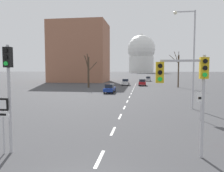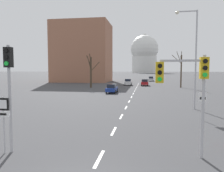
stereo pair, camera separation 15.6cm
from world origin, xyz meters
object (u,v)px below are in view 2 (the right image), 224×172
traffic_signal_near_left (9,78)px  sedan_far_left (128,82)px  traffic_signal_near_right (188,80)px  street_lamp_right (193,50)px  route_sign_post (3,115)px  sedan_near_left (151,79)px  speed_limit_sign (203,101)px  sedan_mid_centre (112,88)px  sedan_near_right (145,82)px

traffic_signal_near_left → sedan_far_left: bearing=87.5°
traffic_signal_near_right → street_lamp_right: (2.74, 12.83, 2.39)m
route_sign_post → sedan_far_left: route_sign_post is taller
street_lamp_right → route_sign_post: bearing=-129.6°
traffic_signal_near_left → route_sign_post: size_ratio=1.89×
sedan_near_left → sedan_far_left: sedan_far_left is taller
traffic_signal_near_right → street_lamp_right: size_ratio=0.47×
traffic_signal_near_right → street_lamp_right: 13.34m
speed_limit_sign → sedan_mid_centre: (-10.26, 19.32, -0.77)m
traffic_signal_near_right → sedan_near_right: 45.17m
traffic_signal_near_left → sedan_near_left: 67.47m
sedan_near_right → sedan_far_left: bearing=174.2°
sedan_near_left → route_sign_post: bearing=-97.2°
traffic_signal_near_right → street_lamp_right: bearing=77.9°
speed_limit_sign → sedan_mid_centre: speed_limit_sign is taller
street_lamp_right → sedan_near_right: (-4.86, 32.20, -5.12)m
traffic_signal_near_left → sedan_near_right: bearing=82.3°
traffic_signal_near_left → speed_limit_sign: traffic_signal_near_left is taller
route_sign_post → sedan_far_left: 46.38m
street_lamp_right → sedan_far_left: bearing=105.5°
route_sign_post → sedan_near_left: bearing=82.8°
route_sign_post → sedan_far_left: size_ratio=0.70×
traffic_signal_near_left → traffic_signal_near_right: 8.36m
traffic_signal_near_right → sedan_near_right: (-2.12, 45.03, -2.73)m
sedan_mid_centre → sedan_near_left: bearing=79.1°
sedan_near_left → sedan_far_left: 21.69m
street_lamp_right → sedan_near_left: street_lamp_right is taller
sedan_near_left → sedan_far_left: bearing=-106.6°
traffic_signal_near_left → sedan_far_left: 46.25m
street_lamp_right → sedan_far_left: street_lamp_right is taller
speed_limit_sign → sedan_far_left: bearing=103.3°
route_sign_post → sedan_mid_centre: size_ratio=0.64×
sedan_mid_centre → speed_limit_sign: bearing=-62.0°
traffic_signal_near_right → speed_limit_sign: (2.59, 7.76, -2.00)m
sedan_far_left → route_sign_post: bearing=-92.8°
traffic_signal_near_left → sedan_near_left: traffic_signal_near_left is taller
traffic_signal_near_left → sedan_near_left: (8.19, 66.91, -2.80)m
traffic_signal_near_right → sedan_near_right: traffic_signal_near_right is taller
sedan_near_left → sedan_mid_centre: 39.89m
street_lamp_right → sedan_near_right: 32.97m
traffic_signal_near_left → traffic_signal_near_right: size_ratio=1.11×
sedan_mid_centre → traffic_signal_near_right: bearing=-74.2°
route_sign_post → sedan_near_right: size_ratio=0.60×
street_lamp_right → sedan_near_right: bearing=98.6°
traffic_signal_near_right → sedan_mid_centre: bearing=105.8°
traffic_signal_near_left → route_sign_post: bearing=-140.1°
street_lamp_right → sedan_mid_centre: street_lamp_right is taller
route_sign_post → sedan_mid_centre: (0.89, 27.93, -1.10)m
street_lamp_right → sedan_far_left: size_ratio=2.54×
street_lamp_right → sedan_near_right: street_lamp_right is taller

